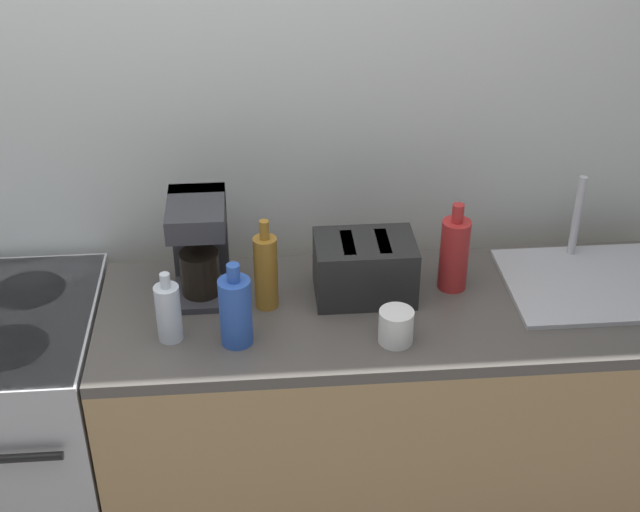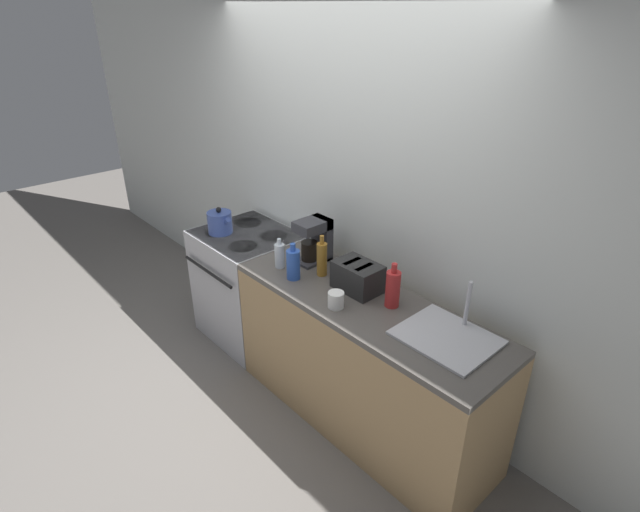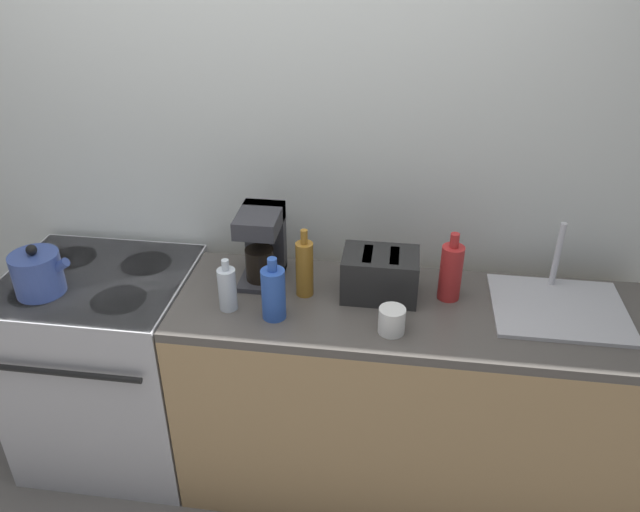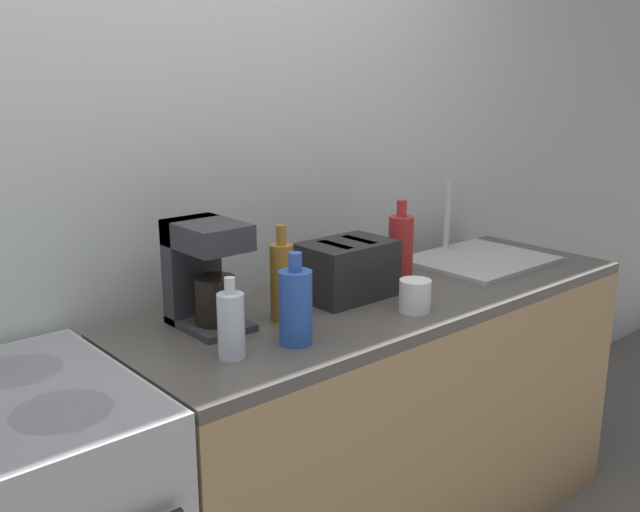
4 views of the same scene
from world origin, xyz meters
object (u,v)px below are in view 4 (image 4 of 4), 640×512
Objects in this scene: toaster at (347,269)px; cup_white at (415,296)px; bottle_blue at (296,306)px; coffee_maker at (203,270)px; bottle_amber at (282,281)px; bottle_red at (401,247)px; bottle_clear at (231,324)px.

toaster is 0.25m from cup_white.
coffee_maker is at bearing 110.09° from bottle_blue.
bottle_amber is at bearing -30.51° from coffee_maker.
cup_white is at bearing -30.32° from bottle_amber.
bottle_red reaches higher than toaster.
bottle_red is (0.55, 0.05, -0.00)m from bottle_amber.
bottle_amber is 0.30m from bottle_clear.
bottle_red is at bearing -4.52° from coffee_maker.
bottle_blue reaches higher than bottle_clear.
coffee_maker reaches higher than bottle_blue.
toaster is at bearing -9.06° from coffee_maker.
toaster is 1.17× the size of bottle_blue.
toaster is 0.27m from bottle_red.
coffee_maker is 0.30m from bottle_blue.
bottle_amber is at bearing 149.68° from cup_white.
bottle_clear is 0.61m from cup_white.
bottle_amber reaches higher than cup_white.
bottle_red is at bearing 50.54° from cup_white.
coffee_maker is at bearing 72.38° from bottle_clear.
bottle_amber is (0.19, -0.11, -0.04)m from coffee_maker.
bottle_amber is 0.40m from cup_white.
coffee_maker is 1.08× the size of bottle_red.
bottle_amber is at bearing 62.86° from bottle_blue.
bottle_amber reaches higher than bottle_red.
bottle_blue is 0.18m from bottle_clear.
coffee_maker is 0.74m from bottle_red.
bottle_amber reaches higher than bottle_clear.
bottle_clear is at bearing -152.80° from bottle_amber.
bottle_amber is at bearing -174.57° from bottle_red.
bottle_blue is 2.54× the size of cup_white.
toaster is 2.97× the size of cup_white.
bottle_red is at bearing 13.05° from bottle_clear.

